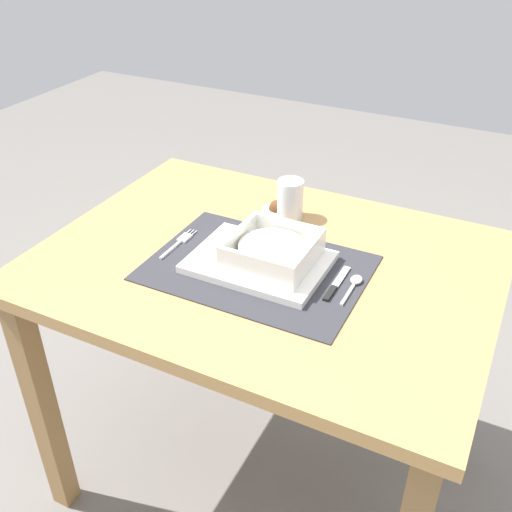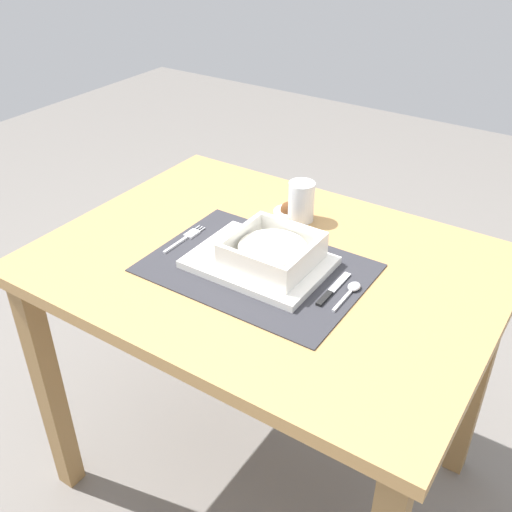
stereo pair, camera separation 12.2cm
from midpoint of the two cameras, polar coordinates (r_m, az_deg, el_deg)
name	(u,v)px [view 1 (the left image)]	position (r m, az deg, el deg)	size (l,w,h in m)	color
ground_plane	(264,470)	(1.76, -1.38, -20.01)	(6.00, 6.00, 0.00)	slate
dining_table	(266,296)	(1.33, -1.72, -4.00)	(0.96, 0.72, 0.71)	#B2844C
placemat	(256,267)	(1.24, -2.83, -1.20)	(0.45, 0.32, 0.00)	#2D2D33
serving_plate	(259,262)	(1.24, -2.56, -0.66)	(0.28, 0.20, 0.02)	white
porridge_bowl	(272,252)	(1.22, -1.28, 0.31)	(0.17, 0.17, 0.06)	white
fork	(180,241)	(1.34, -9.90, 1.31)	(0.02, 0.14, 0.00)	silver
spoon	(355,283)	(1.19, 6.61, -2.66)	(0.02, 0.11, 0.01)	silver
butter_knife	(335,285)	(1.18, 4.74, -2.93)	(0.01, 0.13, 0.01)	black
drinking_glass	(290,201)	(1.41, 0.82, 5.27)	(0.06, 0.06, 0.10)	white
condiment_saucer	(277,210)	(1.44, -0.41, 4.40)	(0.07, 0.07, 0.04)	white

